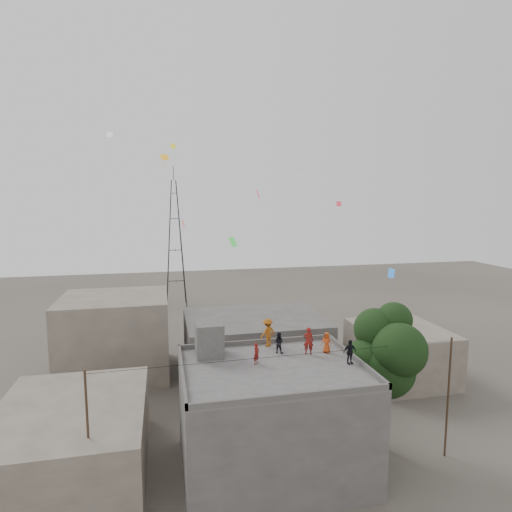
{
  "coord_description": "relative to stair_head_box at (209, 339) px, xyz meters",
  "views": [
    {
      "loc": [
        -5.75,
        -21.94,
        15.35
      ],
      "look_at": [
        -0.36,
        2.57,
        12.01
      ],
      "focal_mm": 30.0,
      "sensor_mm": 36.0,
      "label": 1
    }
  ],
  "objects": [
    {
      "name": "main_building",
      "position": [
        3.2,
        -2.6,
        -4.05
      ],
      "size": [
        10.0,
        8.0,
        6.1
      ],
      "color": "#4A4745",
      "rests_on": "ground"
    },
    {
      "name": "neighbor_west",
      "position": [
        -7.8,
        -0.6,
        -5.1
      ],
      "size": [
        8.0,
        10.0,
        4.0
      ],
      "primitive_type": "cube",
      "color": "#655C50",
      "rests_on": "ground"
    },
    {
      "name": "ground",
      "position": [
        3.2,
        -2.6,
        -7.1
      ],
      "size": [
        140.0,
        140.0,
        0.0
      ],
      "primitive_type": "plane",
      "color": "#454039",
      "rests_on": "ground"
    },
    {
      "name": "parapet",
      "position": [
        3.2,
        -2.6,
        -0.85
      ],
      "size": [
        10.0,
        8.0,
        0.3
      ],
      "color": "#4A4745",
      "rests_on": "main_building"
    },
    {
      "name": "neighbor_east",
      "position": [
        17.2,
        7.4,
        -4.9
      ],
      "size": [
        7.0,
        8.0,
        4.4
      ],
      "primitive_type": "cube",
      "color": "#655C50",
      "rests_on": "ground"
    },
    {
      "name": "neighbor_northwest",
      "position": [
        -6.8,
        13.4,
        -3.6
      ],
      "size": [
        9.0,
        8.0,
        7.0
      ],
      "primitive_type": "cube",
      "color": "#655C50",
      "rests_on": "ground"
    },
    {
      "name": "person_orange_adult",
      "position": [
        3.79,
        0.8,
        -0.11
      ],
      "size": [
        1.33,
        1.12,
        1.79
      ],
      "primitive_type": "imported",
      "rotation": [
        0.0,
        0.0,
        -2.67
      ],
      "color": "#A15112",
      "rests_on": "main_building"
    },
    {
      "name": "person_dark_child",
      "position": [
        4.15,
        -0.48,
        -0.36
      ],
      "size": [
        0.79,
        0.75,
        1.28
      ],
      "primitive_type": "imported",
      "rotation": [
        0.0,
        0.0,
        2.54
      ],
      "color": "black",
      "rests_on": "main_building"
    },
    {
      "name": "kites",
      "position": [
        3.91,
        5.09,
        8.42
      ],
      "size": [
        18.58,
        18.77,
        9.97
      ],
      "color": "red",
      "rests_on": "ground"
    },
    {
      "name": "utility_line",
      "position": [
        3.7,
        -3.85,
        -3.27
      ],
      "size": [
        20.12,
        0.62,
        7.4
      ],
      "color": "black",
      "rests_on": "ground"
    },
    {
      "name": "person_red_adult",
      "position": [
        5.82,
        -1.1,
        -0.17
      ],
      "size": [
        0.7,
        0.56,
        1.67
      ],
      "primitive_type": "imported",
      "rotation": [
        0.0,
        0.0,
        2.83
      ],
      "color": "maroon",
      "rests_on": "main_building"
    },
    {
      "name": "stair_head_box",
      "position": [
        0.0,
        0.0,
        0.0
      ],
      "size": [
        1.6,
        1.8,
        2.0
      ],
      "primitive_type": "cube",
      "color": "#4A4745",
      "rests_on": "main_building"
    },
    {
      "name": "neighbor_north",
      "position": [
        5.2,
        11.4,
        -4.6
      ],
      "size": [
        12.0,
        9.0,
        5.0
      ],
      "primitive_type": "cube",
      "color": "#4A4745",
      "rests_on": "ground"
    },
    {
      "name": "person_dark_adult",
      "position": [
        7.6,
        -3.05,
        -0.3
      ],
      "size": [
        0.86,
        0.46,
        1.4
      ],
      "primitive_type": "imported",
      "rotation": [
        0.0,
        0.0,
        0.15
      ],
      "color": "black",
      "rests_on": "main_building"
    },
    {
      "name": "transmission_tower",
      "position": [
        -0.8,
        37.4,
        1.97
      ],
      "size": [
        2.97,
        2.97,
        20.01
      ],
      "color": "black",
      "rests_on": "ground"
    },
    {
      "name": "tree",
      "position": [
        10.57,
        -2.0,
        -1.0
      ],
      "size": [
        4.9,
        4.6,
        9.1
      ],
      "color": "black",
      "rests_on": "ground"
    },
    {
      "name": "person_red_child",
      "position": [
        2.45,
        -1.92,
        -0.39
      ],
      "size": [
        0.52,
        0.52,
        1.21
      ],
      "primitive_type": "imported",
      "rotation": [
        0.0,
        0.0,
        0.8
      ],
      "color": "maroon",
      "rests_on": "main_building"
    },
    {
      "name": "person_orange_child",
      "position": [
        6.99,
        -1.07,
        -0.37
      ],
      "size": [
        0.73,
        0.71,
        1.26
      ],
      "primitive_type": "imported",
      "rotation": [
        0.0,
        0.0,
        -0.74
      ],
      "color": "#CB4817",
      "rests_on": "main_building"
    }
  ]
}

